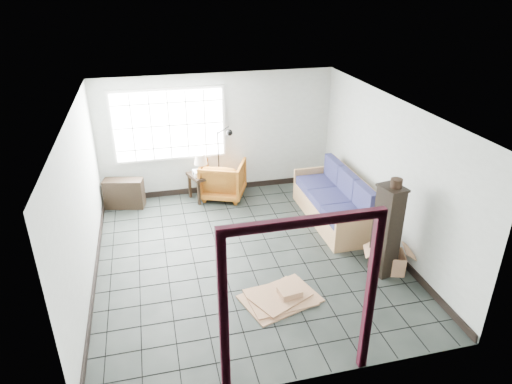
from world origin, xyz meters
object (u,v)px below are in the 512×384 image
object	(u,v)px
side_table	(203,178)
futon_sofa	(336,203)
armchair	(223,178)
tall_shelf	(387,230)

from	to	relation	value
side_table	futon_sofa	bearing A→B (deg)	-33.16
futon_sofa	armchair	world-z (taller)	futon_sofa
side_table	tall_shelf	size ratio (longest dim) A/B	0.45
armchair	tall_shelf	distance (m)	3.93
armchair	tall_shelf	xyz separation A→B (m)	(2.01, -3.37, 0.33)
futon_sofa	side_table	size ratio (longest dim) A/B	3.32
futon_sofa	tall_shelf	size ratio (longest dim) A/B	1.48
futon_sofa	side_table	bearing A→B (deg)	146.41
armchair	futon_sofa	bearing A→B (deg)	164.34
armchair	side_table	size ratio (longest dim) A/B	1.31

